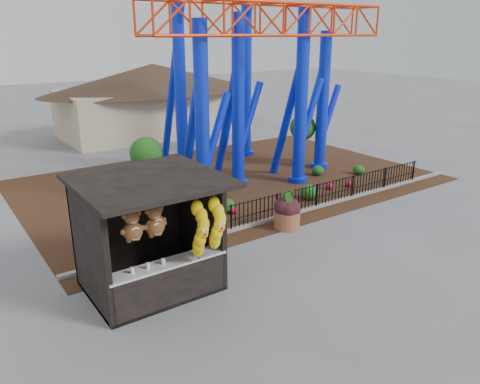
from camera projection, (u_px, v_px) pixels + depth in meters
ground at (267, 273)px, 13.31m from camera, size 120.00×120.00×0.00m
mulch_bed at (229, 180)px, 21.69m from camera, size 18.00×12.00×0.02m
curb at (301, 211)px, 17.79m from camera, size 18.00×0.18×0.12m
prize_booth at (154, 238)px, 11.91m from camera, size 3.50×3.40×3.12m
picket_fence at (319, 196)px, 18.13m from camera, size 12.20×0.06×1.00m
roller_coaster at (246, 34)px, 20.40m from camera, size 11.00×6.37×10.82m
terracotta_planter at (287, 219)px, 16.32m from camera, size 0.98×0.98×0.63m
planter_foliage at (287, 202)px, 16.12m from camera, size 0.70×0.70×0.64m
potted_plant at (288, 215)px, 16.50m from camera, size 0.82×0.75×0.79m
landscaping at (279, 186)px, 20.03m from camera, size 8.67×4.04×0.61m
pavilion at (154, 87)px, 31.11m from camera, size 15.00×15.00×4.80m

